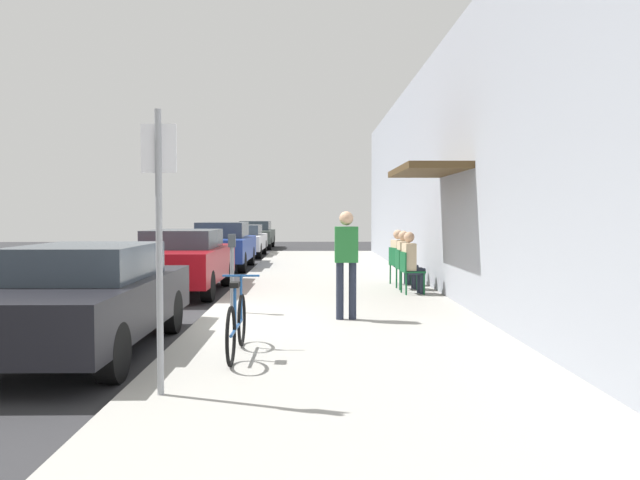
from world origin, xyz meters
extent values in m
plane|color=#2D2D30|center=(0.00, 0.00, 0.00)|extent=(60.00, 60.00, 0.00)
cube|color=#9E9B93|center=(2.25, 2.00, 0.06)|extent=(4.50, 32.00, 0.12)
cube|color=#999EA8|center=(4.65, 2.00, 2.69)|extent=(0.30, 32.00, 5.38)
cube|color=#4C381E|center=(3.95, 1.83, 2.60)|extent=(1.10, 2.80, 0.12)
cube|color=black|center=(-1.10, -1.97, 0.63)|extent=(1.80, 4.40, 0.63)
cube|color=#333D47|center=(-1.10, -1.82, 1.16)|extent=(1.48, 2.11, 0.43)
cylinder|color=black|center=(-0.31, -0.61, 0.32)|extent=(0.22, 0.64, 0.64)
cylinder|color=black|center=(-1.89, -0.61, 0.32)|extent=(0.22, 0.64, 0.64)
cylinder|color=black|center=(-0.31, -3.33, 0.32)|extent=(0.22, 0.64, 0.64)
cube|color=maroon|center=(-1.10, 4.04, 0.67)|extent=(1.80, 4.40, 0.70)
cube|color=#333D47|center=(-1.10, 4.19, 1.22)|extent=(1.48, 2.11, 0.41)
cylinder|color=black|center=(-0.31, 5.40, 0.32)|extent=(0.22, 0.64, 0.64)
cylinder|color=black|center=(-1.89, 5.40, 0.32)|extent=(0.22, 0.64, 0.64)
cylinder|color=black|center=(-0.31, 2.68, 0.32)|extent=(0.22, 0.64, 0.64)
cylinder|color=black|center=(-1.89, 2.68, 0.32)|extent=(0.22, 0.64, 0.64)
cube|color=navy|center=(-1.10, 10.27, 0.67)|extent=(1.80, 4.40, 0.70)
cube|color=#333D47|center=(-1.10, 10.42, 1.26)|extent=(1.48, 2.11, 0.50)
cylinder|color=black|center=(-0.31, 11.63, 0.32)|extent=(0.22, 0.64, 0.64)
cylinder|color=black|center=(-1.89, 11.63, 0.32)|extent=(0.22, 0.64, 0.64)
cylinder|color=black|center=(-0.31, 8.90, 0.32)|extent=(0.22, 0.64, 0.64)
cylinder|color=black|center=(-1.89, 8.90, 0.32)|extent=(0.22, 0.64, 0.64)
cube|color=silver|center=(-1.10, 16.14, 0.61)|extent=(1.80, 4.40, 0.59)
cube|color=#333D47|center=(-1.10, 16.29, 1.12)|extent=(1.48, 2.11, 0.42)
cylinder|color=black|center=(-0.31, 17.50, 0.32)|extent=(0.22, 0.64, 0.64)
cylinder|color=black|center=(-1.89, 17.50, 0.32)|extent=(0.22, 0.64, 0.64)
cylinder|color=black|center=(-0.31, 14.77, 0.32)|extent=(0.22, 0.64, 0.64)
cylinder|color=black|center=(-1.89, 14.77, 0.32)|extent=(0.22, 0.64, 0.64)
cube|color=#47514C|center=(-1.10, 22.24, 0.64)|extent=(1.80, 4.40, 0.63)
cube|color=#333D47|center=(-1.10, 22.39, 1.19)|extent=(1.48, 2.11, 0.47)
cylinder|color=black|center=(-0.31, 23.61, 0.32)|extent=(0.22, 0.64, 0.64)
cylinder|color=black|center=(-1.89, 23.61, 0.32)|extent=(0.22, 0.64, 0.64)
cylinder|color=black|center=(-0.31, 20.88, 0.32)|extent=(0.22, 0.64, 0.64)
cylinder|color=black|center=(-1.89, 20.88, 0.32)|extent=(0.22, 0.64, 0.64)
cylinder|color=slate|center=(0.45, 0.60, 0.67)|extent=(0.07, 0.07, 1.10)
cube|color=#383D42|center=(0.45, 0.60, 1.33)|extent=(0.12, 0.10, 0.22)
cylinder|color=gray|center=(0.40, -4.17, 1.42)|extent=(0.06, 0.06, 2.60)
cube|color=white|center=(0.40, -4.15, 2.37)|extent=(0.32, 0.02, 0.44)
torus|color=black|center=(0.91, -2.09, 0.45)|extent=(0.04, 0.66, 0.66)
torus|color=black|center=(0.91, -3.14, 0.45)|extent=(0.04, 0.66, 0.66)
cylinder|color=#1E4C8C|center=(0.91, -2.61, 0.45)|extent=(0.04, 1.05, 0.04)
cylinder|color=#1E4C8C|center=(0.91, -2.76, 0.70)|extent=(0.04, 0.04, 0.50)
cube|color=black|center=(0.91, -2.76, 0.97)|extent=(0.10, 0.20, 0.06)
cylinder|color=#1E4C8C|center=(0.91, -2.14, 0.73)|extent=(0.03, 0.03, 0.56)
cylinder|color=#1E4C8C|center=(0.91, -2.14, 1.01)|extent=(0.46, 0.03, 0.03)
cylinder|color=#14592D|center=(4.06, 3.20, 0.34)|extent=(0.04, 0.04, 0.45)
cylinder|color=#14592D|center=(4.11, 2.82, 0.34)|extent=(0.04, 0.04, 0.45)
cylinder|color=#14592D|center=(3.68, 3.15, 0.34)|extent=(0.04, 0.04, 0.45)
cylinder|color=#14592D|center=(3.73, 2.78, 0.34)|extent=(0.04, 0.04, 0.45)
cube|color=#14592D|center=(3.90, 2.99, 0.59)|extent=(0.49, 0.49, 0.03)
cube|color=#14592D|center=(3.69, 2.96, 0.79)|extent=(0.08, 0.44, 0.40)
cylinder|color=#232838|center=(4.06, 3.11, 0.35)|extent=(0.11, 0.11, 0.47)
cylinder|color=#232838|center=(3.93, 3.09, 0.59)|extent=(0.37, 0.18, 0.14)
cylinder|color=#232838|center=(4.09, 2.91, 0.35)|extent=(0.11, 0.11, 0.47)
cylinder|color=#232838|center=(3.96, 2.89, 0.59)|extent=(0.37, 0.18, 0.14)
cube|color=#CCB28C|center=(3.82, 2.98, 0.89)|extent=(0.26, 0.38, 0.56)
sphere|color=tan|center=(3.82, 2.98, 1.30)|extent=(0.22, 0.22, 0.22)
cylinder|color=#14592D|center=(4.07, 3.98, 0.34)|extent=(0.04, 0.04, 0.45)
cylinder|color=#14592D|center=(4.10, 3.60, 0.34)|extent=(0.04, 0.04, 0.45)
cylinder|color=#14592D|center=(3.69, 3.95, 0.34)|extent=(0.04, 0.04, 0.45)
cylinder|color=#14592D|center=(3.72, 3.57, 0.34)|extent=(0.04, 0.04, 0.45)
cube|color=#14592D|center=(3.90, 3.78, 0.59)|extent=(0.47, 0.47, 0.03)
cube|color=#14592D|center=(3.69, 3.76, 0.79)|extent=(0.06, 0.44, 0.40)
cylinder|color=#232838|center=(4.07, 3.89, 0.35)|extent=(0.11, 0.11, 0.47)
cylinder|color=#232838|center=(3.94, 3.88, 0.59)|extent=(0.37, 0.16, 0.14)
cylinder|color=#232838|center=(4.08, 3.69, 0.35)|extent=(0.11, 0.11, 0.47)
cylinder|color=#232838|center=(3.95, 3.68, 0.59)|extent=(0.37, 0.16, 0.14)
cube|color=#CCB28C|center=(3.82, 3.77, 0.89)|extent=(0.24, 0.37, 0.56)
sphere|color=tan|center=(3.82, 3.77, 1.30)|extent=(0.22, 0.22, 0.22)
cylinder|color=#14592D|center=(4.03, 4.90, 0.34)|extent=(0.04, 0.04, 0.45)
cylinder|color=#14592D|center=(4.13, 4.53, 0.34)|extent=(0.04, 0.04, 0.45)
cylinder|color=#14592D|center=(3.66, 4.81, 0.34)|extent=(0.04, 0.04, 0.45)
cylinder|color=#14592D|center=(3.76, 4.44, 0.34)|extent=(0.04, 0.04, 0.45)
cube|color=#14592D|center=(3.90, 4.67, 0.59)|extent=(0.54, 0.54, 0.03)
cube|color=#14592D|center=(3.70, 4.62, 0.79)|extent=(0.14, 0.43, 0.40)
cylinder|color=#232838|center=(4.04, 4.81, 0.35)|extent=(0.11, 0.11, 0.47)
cylinder|color=#232838|center=(3.92, 4.78, 0.59)|extent=(0.38, 0.23, 0.14)
cylinder|color=#232838|center=(4.10, 4.62, 0.35)|extent=(0.11, 0.11, 0.47)
cylinder|color=#232838|center=(3.97, 4.59, 0.59)|extent=(0.38, 0.23, 0.14)
cube|color=#CCB28C|center=(3.82, 4.65, 0.89)|extent=(0.30, 0.40, 0.56)
sphere|color=tan|center=(3.82, 4.65, 1.30)|extent=(0.22, 0.22, 0.22)
cylinder|color=#232838|center=(2.23, -0.15, 0.57)|extent=(0.12, 0.12, 0.90)
cylinder|color=#232838|center=(2.43, -0.15, 0.57)|extent=(0.12, 0.12, 0.90)
cube|color=#267233|center=(2.33, -0.15, 1.30)|extent=(0.36, 0.22, 0.56)
sphere|color=tan|center=(2.33, -0.15, 1.71)|extent=(0.22, 0.22, 0.22)
camera|label=1|loc=(1.78, -9.80, 1.77)|focal=34.73mm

